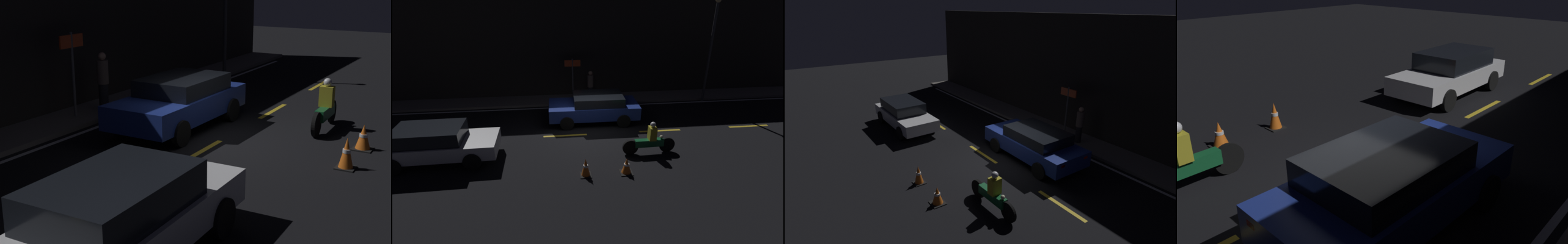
% 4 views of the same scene
% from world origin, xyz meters
% --- Properties ---
extents(ground_plane, '(56.00, 56.00, 0.00)m').
position_xyz_m(ground_plane, '(0.00, 0.00, 0.00)').
color(ground_plane, black).
extents(raised_curb, '(28.00, 1.62, 0.13)m').
position_xyz_m(raised_curb, '(0.00, 4.58, 0.06)').
color(raised_curb, '#605B56').
rests_on(raised_curb, ground).
extents(building_front, '(28.00, 0.30, 5.82)m').
position_xyz_m(building_front, '(0.00, 5.54, 2.91)').
color(building_front, black).
rests_on(building_front, ground).
extents(lane_dash_a, '(2.00, 0.14, 0.01)m').
position_xyz_m(lane_dash_a, '(-10.00, 0.00, 0.00)').
color(lane_dash_a, gold).
rests_on(lane_dash_a, ground).
extents(lane_dash_b, '(2.00, 0.14, 0.01)m').
position_xyz_m(lane_dash_b, '(-5.50, 0.00, 0.00)').
color(lane_dash_b, gold).
rests_on(lane_dash_b, ground).
extents(lane_dash_c, '(2.00, 0.14, 0.01)m').
position_xyz_m(lane_dash_c, '(-1.00, 0.00, 0.00)').
color(lane_dash_c, gold).
rests_on(lane_dash_c, ground).
extents(lane_dash_d, '(2.00, 0.14, 0.01)m').
position_xyz_m(lane_dash_d, '(3.50, 0.00, 0.00)').
color(lane_dash_d, gold).
rests_on(lane_dash_d, ground).
extents(lane_solid_kerb, '(25.20, 0.14, 0.01)m').
position_xyz_m(lane_solid_kerb, '(0.00, 3.51, 0.00)').
color(lane_solid_kerb, silver).
rests_on(lane_solid_kerb, ground).
extents(sedan_white, '(4.57, 1.95, 1.44)m').
position_xyz_m(sedan_white, '(-6.07, -1.58, 0.78)').
color(sedan_white, silver).
rests_on(sedan_white, ground).
extents(sedan_blue, '(4.43, 2.07, 1.40)m').
position_xyz_m(sedan_blue, '(0.56, 1.54, 0.76)').
color(sedan_blue, navy).
rests_on(sedan_blue, ground).
extents(motorcycle, '(2.21, 0.37, 1.40)m').
position_xyz_m(motorcycle, '(2.35, -1.96, 0.57)').
color(motorcycle, black).
rests_on(motorcycle, ground).
extents(traffic_cone_near, '(0.41, 0.41, 0.71)m').
position_xyz_m(traffic_cone_near, '(-0.41, -3.29, 0.35)').
color(traffic_cone_near, black).
rests_on(traffic_cone_near, ground).
extents(traffic_cone_mid, '(0.46, 0.46, 0.62)m').
position_xyz_m(traffic_cone_mid, '(1.10, -3.29, 0.30)').
color(traffic_cone_mid, black).
rests_on(traffic_cone_mid, ground).
extents(pedestrian, '(0.34, 0.34, 1.73)m').
position_xyz_m(pedestrian, '(0.68, 4.28, 1.01)').
color(pedestrian, black).
rests_on(pedestrian, raised_curb).
extents(shop_sign, '(0.90, 0.08, 2.40)m').
position_xyz_m(shop_sign, '(-0.32, 4.51, 1.82)').
color(shop_sign, '#4C4C51').
rests_on(shop_sign, raised_curb).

